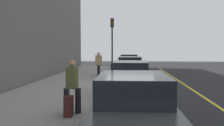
# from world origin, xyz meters

# --- Properties ---
(ground_plane) EXTENTS (56.00, 56.00, 0.00)m
(ground_plane) POSITION_xyz_m (0.00, 0.00, 0.00)
(ground_plane) COLOR black
(sidewalk) EXTENTS (28.00, 4.60, 0.15)m
(sidewalk) POSITION_xyz_m (0.00, -3.30, 0.07)
(sidewalk) COLOR gray
(sidewalk) RESTS_ON ground
(lane_stripe_centre) EXTENTS (28.00, 0.14, 0.01)m
(lane_stripe_centre) POSITION_xyz_m (0.00, 3.20, 0.00)
(lane_stripe_centre) COLOR gold
(lane_stripe_centre) RESTS_ON ground
(snow_bank_curb) EXTENTS (5.90, 0.56, 0.22)m
(snow_bank_curb) POSITION_xyz_m (5.46, -0.70, 0.11)
(snow_bank_curb) COLOR white
(snow_bank_curb) RESTS_ON ground
(parked_car_navy) EXTENTS (4.66, 2.01, 1.51)m
(parked_car_navy) POSITION_xyz_m (-11.61, -0.07, 0.76)
(parked_car_navy) COLOR black
(parked_car_navy) RESTS_ON ground
(parked_car_red) EXTENTS (4.45, 2.01, 1.51)m
(parked_car_red) POSITION_xyz_m (-5.02, 0.05, 0.76)
(parked_car_red) COLOR black
(parked_car_red) RESTS_ON ground
(parked_car_white) EXTENTS (4.59, 2.01, 1.51)m
(parked_car_white) POSITION_xyz_m (1.58, 0.00, 0.76)
(parked_car_white) COLOR black
(parked_car_white) RESTS_ON ground
(parked_car_charcoal) EXTENTS (4.53, 1.93, 1.51)m
(parked_car_charcoal) POSITION_xyz_m (7.49, 0.03, 0.76)
(parked_car_charcoal) COLOR black
(parked_car_charcoal) RESTS_ON ground
(pedestrian_olive_coat) EXTENTS (0.45, 0.54, 1.63)m
(pedestrian_olive_coat) POSITION_xyz_m (5.72, -1.78, 1.02)
(pedestrian_olive_coat) COLOR black
(pedestrian_olive_coat) RESTS_ON sidewalk
(pedestrian_tan_coat) EXTENTS (0.56, 0.50, 1.70)m
(pedestrian_tan_coat) POSITION_xyz_m (-4.44, -2.18, 1.06)
(pedestrian_tan_coat) COLOR black
(pedestrian_tan_coat) RESTS_ON sidewalk
(traffic_light_pole) EXTENTS (0.35, 0.26, 4.33)m
(traffic_light_pole) POSITION_xyz_m (-6.75, -1.38, 3.08)
(traffic_light_pole) COLOR #2D2D19
(traffic_light_pole) RESTS_ON sidewalk
(rolling_suitcase) EXTENTS (0.34, 0.22, 0.96)m
(rolling_suitcase) POSITION_xyz_m (6.12, -1.80, 0.45)
(rolling_suitcase) COLOR #471E19
(rolling_suitcase) RESTS_ON sidewalk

